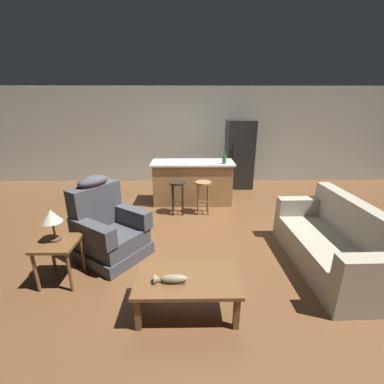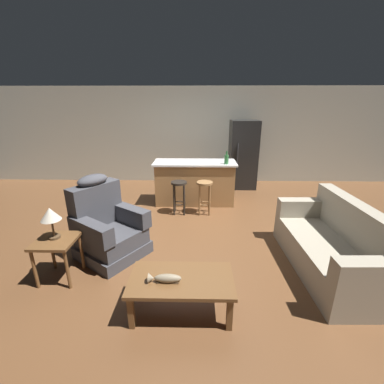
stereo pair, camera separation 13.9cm
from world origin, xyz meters
name	(u,v)px [view 1 (the left image)]	position (x,y,z in m)	size (l,w,h in m)	color
ground_plane	(194,229)	(0.00, 0.00, 0.00)	(12.00, 12.00, 0.00)	brown
back_wall	(192,136)	(0.00, 3.12, 1.30)	(12.00, 0.05, 2.60)	#B2B2A3
coffee_table	(187,283)	(-0.11, -1.92, 0.36)	(1.10, 0.60, 0.42)	brown
fish_figurine	(171,279)	(-0.28, -1.98, 0.46)	(0.34, 0.10, 0.10)	#4C3823
couch	(333,245)	(1.88, -1.13, 0.34)	(0.88, 1.92, 0.94)	#9E937F
recliner_near_lamp	(108,229)	(-1.27, -0.80, 0.42)	(1.17, 1.17, 1.20)	#3D3D42
end_table	(58,249)	(-1.71, -1.39, 0.46)	(0.48, 0.48, 0.56)	brown
table_lamp	(51,218)	(-1.73, -1.35, 0.87)	(0.24, 0.24, 0.41)	#4C3823
kitchen_island	(193,182)	(0.00, 1.35, 0.48)	(1.80, 0.70, 0.95)	#9E7042
bar_stool_left	(178,192)	(-0.31, 0.72, 0.47)	(0.32, 0.32, 0.68)	black
bar_stool_right	(203,192)	(0.20, 0.72, 0.47)	(0.32, 0.32, 0.68)	olive
refrigerator	(239,154)	(1.25, 2.55, 0.88)	(0.70, 0.69, 1.76)	black
bottle_tall_green	(224,159)	(0.66, 1.14, 1.05)	(0.09, 0.09, 0.27)	#2D6B38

